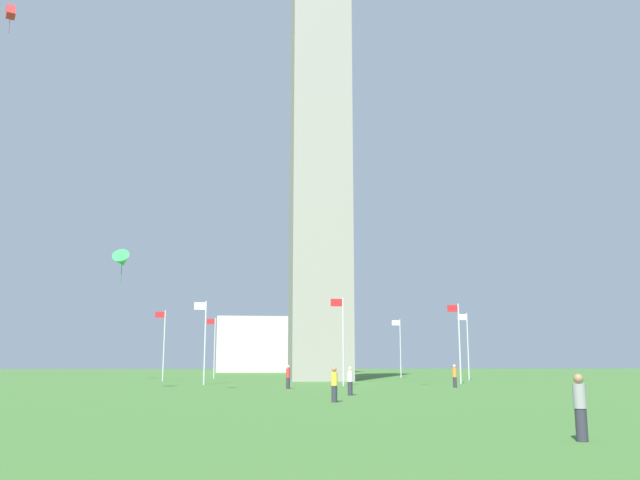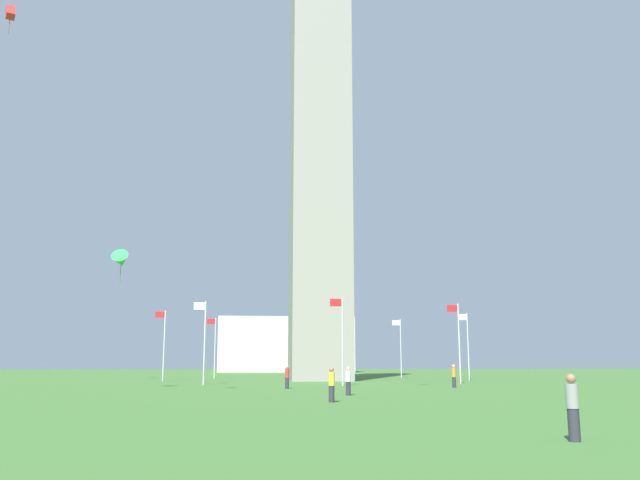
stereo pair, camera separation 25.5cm
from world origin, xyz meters
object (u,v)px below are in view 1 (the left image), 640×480
(flagpole_w, at_px, (305,346))
(person_white_shirt, at_px, (350,381))
(flagpole_ne, at_px, (204,338))
(flagpole_se, at_px, (459,339))
(flagpole_n, at_px, (164,342))
(person_gray_shirt, at_px, (580,408))
(flagpole_e, at_px, (342,337))
(obelisk_monument, at_px, (320,119))
(flagpole_nw, at_px, (214,345))
(flagpole_s, at_px, (467,343))
(kite_green_delta, at_px, (122,260))
(person_yellow_shirt, at_px, (334,385))
(person_orange_shirt, at_px, (455,376))
(kite_red_box, at_px, (11,12))
(person_red_shirt, at_px, (288,377))
(distant_building, at_px, (284,345))
(flagpole_sw, at_px, (400,345))

(flagpole_w, xyz_separation_m, person_white_shirt, (1.94, 48.62, -3.22))
(flagpole_ne, distance_m, flagpole_se, 23.29)
(flagpole_n, distance_m, person_gray_shirt, 58.49)
(flagpole_ne, bearing_deg, flagpole_e, 157.50)
(obelisk_monument, height_order, flagpole_nw, obelisk_monument)
(obelisk_monument, distance_m, flagpole_s, 30.19)
(flagpole_n, relative_size, kite_green_delta, 2.85)
(person_yellow_shirt, height_order, person_orange_shirt, person_orange_shirt)
(flagpole_ne, bearing_deg, flagpole_nw, -90.00)
(flagpole_e, height_order, person_gray_shirt, flagpole_e)
(flagpole_se, relative_size, flagpole_nw, 1.00)
(obelisk_monument, distance_m, kite_green_delta, 34.49)
(flagpole_se, bearing_deg, kite_red_box, 1.59)
(flagpole_ne, bearing_deg, flagpole_se, 180.00)
(flagpole_ne, relative_size, person_red_shirt, 4.23)
(person_yellow_shirt, bearing_deg, flagpole_nw, 21.30)
(flagpole_se, height_order, kite_red_box, kite_red_box)
(flagpole_ne, relative_size, flagpole_s, 1.00)
(flagpole_se, bearing_deg, flagpole_s, -112.50)
(flagpole_ne, height_order, flagpole_w, same)
(flagpole_ne, height_order, person_white_shirt, flagpole_ne)
(flagpole_s, distance_m, distant_building, 66.18)
(flagpole_nw, bearing_deg, obelisk_monument, 135.16)
(kite_green_delta, bearing_deg, flagpole_e, -162.12)
(flagpole_nw, xyz_separation_m, distant_building, (-12.00, -52.53, 1.34))
(flagpole_s, distance_m, kite_green_delta, 40.68)
(flagpole_e, distance_m, person_white_shirt, 16.13)
(flagpole_ne, xyz_separation_m, flagpole_se, (-23.29, 0.00, 0.00))
(person_yellow_shirt, xyz_separation_m, distant_building, (-4.20, -103.12, 4.54))
(flagpole_nw, relative_size, person_orange_shirt, 4.16)
(flagpole_se, height_order, person_white_shirt, flagpole_se)
(flagpole_n, relative_size, person_gray_shirt, 4.45)
(person_red_shirt, bearing_deg, flagpole_w, 5.76)
(obelisk_monument, bearing_deg, flagpole_s, 180.00)
(flagpole_n, bearing_deg, flagpole_sw, -157.50)
(distant_building, bearing_deg, kite_red_box, 68.44)
(flagpole_ne, relative_size, flagpole_w, 1.00)
(person_red_shirt, bearing_deg, person_orange_shirt, -73.37)
(flagpole_ne, xyz_separation_m, kite_red_box, (18.42, 1.16, 29.53))
(obelisk_monument, distance_m, flagpole_nw, 30.25)
(flagpole_ne, distance_m, kite_red_box, 34.82)
(obelisk_monument, xyz_separation_m, distant_building, (-0.29, -64.18, -24.00))
(flagpole_nw, height_order, person_white_shirt, flagpole_nw)
(person_red_shirt, distance_m, person_gray_shirt, 34.71)
(flagpole_se, xyz_separation_m, person_white_shirt, (13.59, 20.51, -3.22))
(flagpole_sw, xyz_separation_m, person_white_shirt, (13.59, 43.80, -3.22))
(flagpole_se, distance_m, person_gray_shirt, 46.01)
(obelisk_monument, relative_size, flagpole_ne, 8.01)
(person_yellow_shirt, bearing_deg, flagpole_e, 2.83)
(flagpole_s, bearing_deg, flagpole_se, 67.50)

